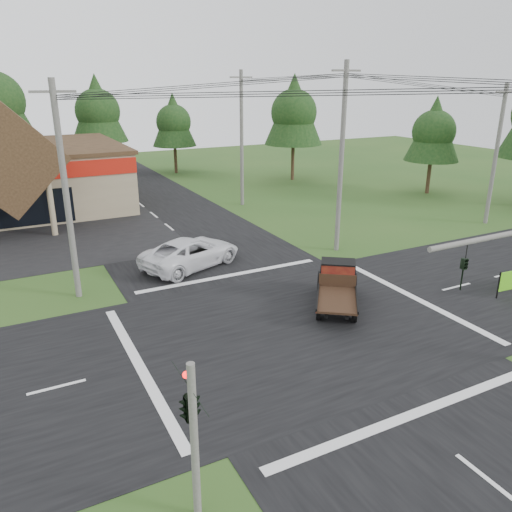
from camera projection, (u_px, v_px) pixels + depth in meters
ground at (296, 328)px, 22.14m from camera, size 120.00×120.00×0.00m
road_ns at (296, 327)px, 22.14m from camera, size 12.00×120.00×0.02m
road_ew at (296, 327)px, 22.14m from camera, size 120.00×12.00×0.02m
traffic_signal_corner at (189, 393)px, 11.59m from camera, size 0.53×2.48×4.40m
utility_pole_nw at (66, 192)px, 23.59m from camera, size 2.00×0.30×10.50m
utility_pole_ne at (341, 158)px, 30.34m from camera, size 2.00×0.30×11.50m
utility_pole_far at (496, 154)px, 36.61m from camera, size 2.00×0.30×10.20m
utility_pole_n at (242, 138)px, 42.12m from camera, size 2.00×0.30×11.20m
tree_row_d at (97, 109)px, 54.88m from camera, size 6.16×6.16×11.11m
tree_row_e at (174, 120)px, 57.11m from camera, size 5.04×5.04×9.09m
tree_side_ne at (294, 110)px, 52.60m from camera, size 6.16×6.16×11.11m
tree_side_e_near at (434, 129)px, 46.45m from camera, size 5.04×5.04×9.09m
antique_flatbed_truck at (337, 287)px, 23.81m from camera, size 4.41×5.08×2.06m
white_pickup at (191, 252)px, 29.15m from camera, size 6.83×4.97×1.73m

